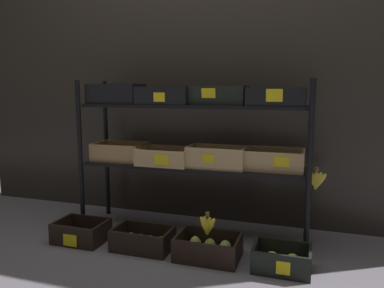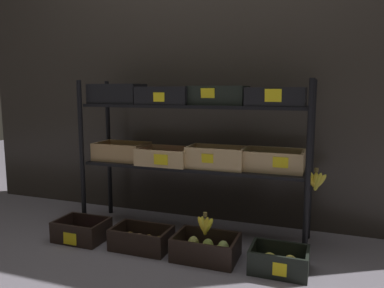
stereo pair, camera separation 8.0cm
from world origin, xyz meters
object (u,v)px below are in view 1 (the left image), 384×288
Objects in this scene: crate_ground_kiwi at (143,241)px; display_rack at (191,134)px; crate_ground_pear at (208,249)px; crate_ground_apple_gold at (282,261)px; banana_bunch_loose at (207,225)px; crate_ground_plum at (81,234)px.

display_rack is at bearing 59.83° from crate_ground_kiwi.
crate_ground_kiwi is (-0.20, -0.34, -0.63)m from display_rack.
display_rack is 4.44× the size of crate_ground_pear.
crate_ground_apple_gold is 0.44m from banana_bunch_loose.
display_rack is 0.74m from crate_ground_pear.
crate_ground_pear is 1.19× the size of crate_ground_apple_gold.
crate_ground_plum is 0.89× the size of crate_ground_kiwi.
crate_ground_apple_gold is (0.82, -0.01, 0.00)m from crate_ground_kiwi.
crate_ground_pear is at bearing 1.01° from crate_ground_plum.
crate_ground_plum is at bearing -178.99° from crate_ground_pear.
crate_ground_plum is at bearing 180.00° from crate_ground_apple_gold.
crate_ground_apple_gold is (0.41, -0.01, -0.00)m from crate_ground_pear.
crate_ground_kiwi is (0.43, 0.01, 0.00)m from crate_ground_plum.
display_rack reaches higher than crate_ground_plum.
banana_bunch_loose is at bearing -169.98° from crate_ground_pear.
crate_ground_apple_gold is at bearing -0.00° from crate_ground_plum.
display_rack is at bearing 122.13° from crate_ground_pear.
display_rack reaches higher than crate_ground_kiwi.
banana_bunch_loose is (-0.01, -0.00, 0.14)m from crate_ground_pear.
crate_ground_apple_gold is (1.25, -0.00, 0.00)m from crate_ground_plum.
crate_ground_plum reaches higher than crate_ground_apple_gold.
crate_ground_apple_gold is at bearing -0.71° from crate_ground_kiwi.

